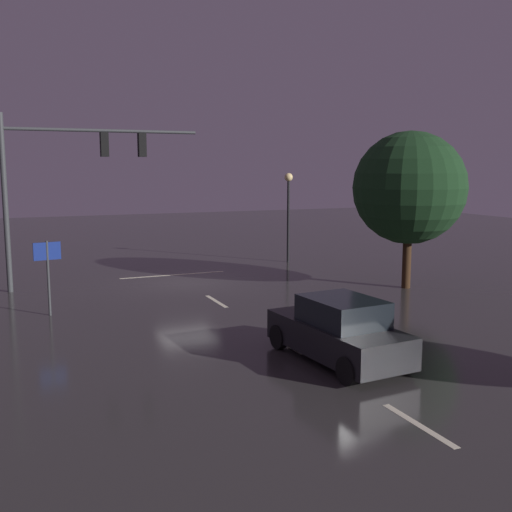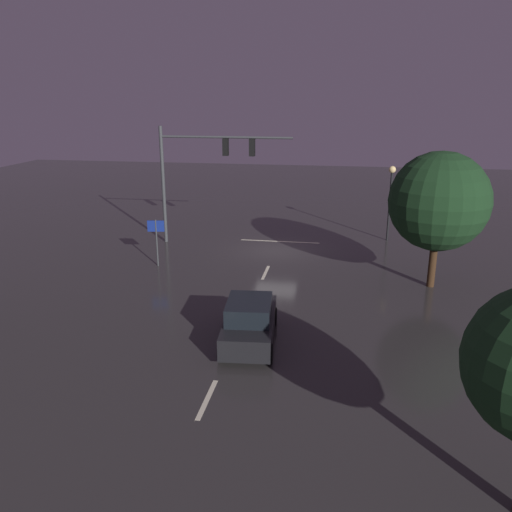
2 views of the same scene
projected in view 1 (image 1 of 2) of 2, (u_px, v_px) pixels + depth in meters
ground_plane at (186, 283)px, 26.40m from camera, size 80.00×80.00×0.00m
traffic_signal_assembly at (69, 167)px, 24.73m from camera, size 8.03×0.47×7.14m
lane_dash_far at (216, 301)px, 22.75m from camera, size 0.16×2.20×0.01m
lane_dash_mid at (285, 343)px, 17.29m from camera, size 0.16×2.20×0.01m
lane_dash_near at (419, 425)px, 11.83m from camera, size 0.16×2.20×0.01m
stop_bar at (173, 275)px, 28.34m from camera, size 5.00×0.16×0.01m
car_approaching at (339, 331)px, 15.63m from camera, size 2.22×4.49×1.70m
street_lamp_left_kerb at (288, 199)px, 31.79m from camera, size 0.44×0.44×4.72m
route_sign at (48, 262)px, 20.33m from camera, size 0.90×0.20×2.57m
tree_left_near at (409, 188)px, 24.71m from camera, size 4.63×4.63×6.49m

